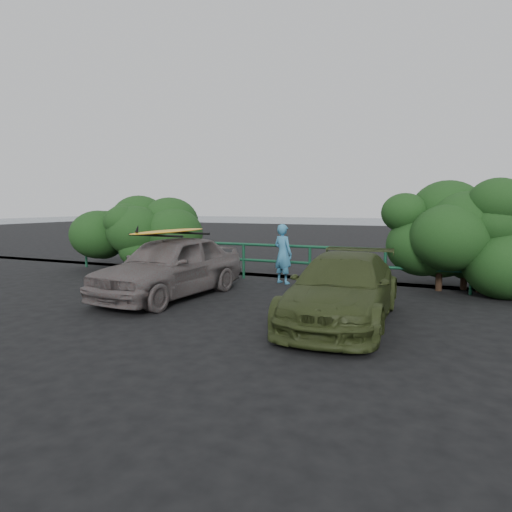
{
  "coord_description": "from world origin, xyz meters",
  "views": [
    {
      "loc": [
        4.64,
        -6.88,
        2.15
      ],
      "look_at": [
        0.84,
        1.72,
        1.08
      ],
      "focal_mm": 32.0,
      "sensor_mm": 36.0,
      "label": 1
    }
  ],
  "objects": [
    {
      "name": "roof_rack",
      "position": [
        -1.42,
        1.91,
        1.47
      ],
      "size": [
        1.59,
        1.17,
        0.05
      ],
      "primitive_type": null,
      "rotation": [
        0.0,
        0.0,
        -0.07
      ],
      "color": "black",
      "rests_on": "sedan"
    },
    {
      "name": "olive_vehicle",
      "position": [
        2.78,
        1.26,
        0.62
      ],
      "size": [
        1.92,
        4.34,
        1.24
      ],
      "primitive_type": "imported",
      "rotation": [
        0.0,
        0.0,
        0.05
      ],
      "color": "#313C1A",
      "rests_on": "ground"
    },
    {
      "name": "man",
      "position": [
        0.34,
        4.67,
        0.81
      ],
      "size": [
        0.7,
        0.59,
        1.62
      ],
      "primitive_type": "imported",
      "rotation": [
        0.0,
        0.0,
        2.74
      ],
      "color": "teal",
      "rests_on": "ground"
    },
    {
      "name": "ocean",
      "position": [
        0.0,
        60.0,
        0.0
      ],
      "size": [
        200.0,
        200.0,
        0.0
      ],
      "primitive_type": "plane",
      "color": "slate",
      "rests_on": "ground"
    },
    {
      "name": "shrub_right",
      "position": [
        5.0,
        5.5,
        1.27
      ],
      "size": [
        3.2,
        2.4,
        2.54
      ],
      "primitive_type": null,
      "color": "#1B4017",
      "rests_on": "ground"
    },
    {
      "name": "surfboard",
      "position": [
        -1.42,
        1.91,
        1.53
      ],
      "size": [
        0.72,
        2.61,
        0.08
      ],
      "primitive_type": "ellipsoid",
      "rotation": [
        0.0,
        0.0,
        -0.07
      ],
      "color": "#FAA71A",
      "rests_on": "roof_rack"
    },
    {
      "name": "sedan",
      "position": [
        -1.42,
        1.91,
        0.72
      ],
      "size": [
        2.01,
        4.35,
        1.44
      ],
      "primitive_type": "imported",
      "rotation": [
        0.0,
        0.0,
        -0.07
      ],
      "color": "#605756",
      "rests_on": "ground"
    },
    {
      "name": "ground",
      "position": [
        0.0,
        0.0,
        0.0
      ],
      "size": [
        80.0,
        80.0,
        0.0
      ],
      "primitive_type": "plane",
      "color": "black"
    },
    {
      "name": "shrub_left",
      "position": [
        -4.8,
        5.4,
        1.07
      ],
      "size": [
        3.2,
        2.4,
        2.15
      ],
      "primitive_type": null,
      "color": "#1B4017",
      "rests_on": "ground"
    },
    {
      "name": "guardrail",
      "position": [
        0.0,
        5.0,
        0.52
      ],
      "size": [
        14.0,
        0.08,
        1.04
      ],
      "primitive_type": null,
      "color": "#14472D",
      "rests_on": "ground"
    }
  ]
}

